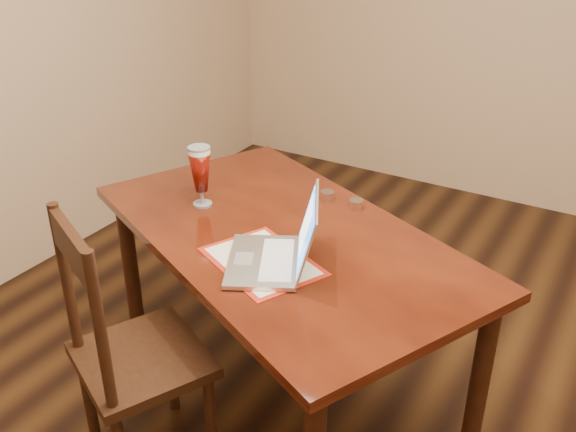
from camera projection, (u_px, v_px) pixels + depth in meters
The scene contains 2 objects.
dining_table at pixel (280, 251), 2.56m from camera, with size 1.88×1.53×1.03m.
dining_chair at pixel (131, 355), 2.28m from camera, with size 0.59×0.58×1.06m.
Camera 1 is at (0.67, -1.80, 1.99)m, focal length 40.00 mm.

